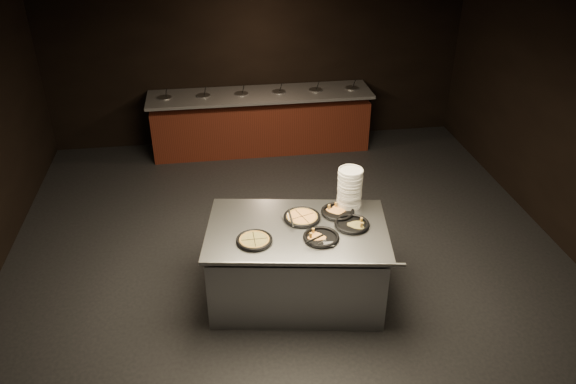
{
  "coord_description": "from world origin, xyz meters",
  "views": [
    {
      "loc": [
        -0.83,
        -5.22,
        4.26
      ],
      "look_at": [
        -0.02,
        0.3,
        1.0
      ],
      "focal_mm": 35.0,
      "sensor_mm": 36.0,
      "label": 1
    }
  ],
  "objects_px": {
    "serving_counter": "(297,265)",
    "pan_veggie_whole": "(254,240)",
    "plate_stack": "(350,188)",
    "pan_cheese_whole": "(302,217)"
  },
  "relations": [
    {
      "from": "plate_stack",
      "to": "pan_veggie_whole",
      "type": "height_order",
      "value": "plate_stack"
    },
    {
      "from": "pan_veggie_whole",
      "to": "plate_stack",
      "type": "bearing_deg",
      "value": 26.01
    },
    {
      "from": "plate_stack",
      "to": "pan_veggie_whole",
      "type": "xyz_separation_m",
      "value": [
        -1.13,
        -0.55,
        -0.21
      ]
    },
    {
      "from": "pan_veggie_whole",
      "to": "serving_counter",
      "type": "bearing_deg",
      "value": 20.0
    },
    {
      "from": "plate_stack",
      "to": "pan_veggie_whole",
      "type": "relative_size",
      "value": 1.21
    },
    {
      "from": "pan_veggie_whole",
      "to": "pan_cheese_whole",
      "type": "distance_m",
      "value": 0.66
    },
    {
      "from": "plate_stack",
      "to": "serving_counter",
      "type": "bearing_deg",
      "value": -149.98
    },
    {
      "from": "serving_counter",
      "to": "pan_cheese_whole",
      "type": "distance_m",
      "value": 0.54
    },
    {
      "from": "pan_veggie_whole",
      "to": "pan_cheese_whole",
      "type": "bearing_deg",
      "value": 32.72
    },
    {
      "from": "serving_counter",
      "to": "pan_veggie_whole",
      "type": "xyz_separation_m",
      "value": [
        -0.47,
        -0.17,
        0.5
      ]
    }
  ]
}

